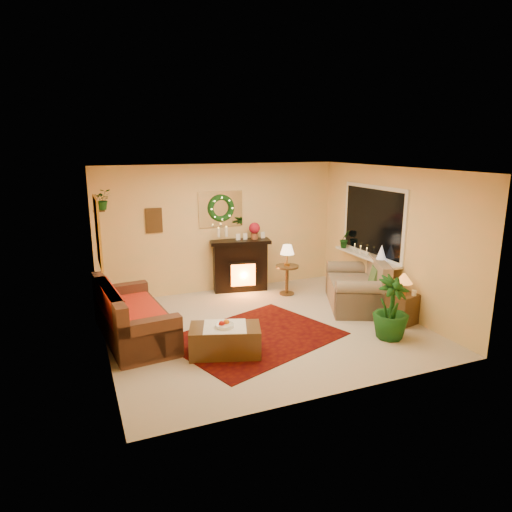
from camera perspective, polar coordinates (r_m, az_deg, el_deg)
name	(u,v)px	position (r m, az deg, el deg)	size (l,w,h in m)	color
floor	(264,327)	(7.71, 1.00, -8.91)	(5.00, 5.00, 0.00)	beige
ceiling	(265,169)	(7.12, 1.09, 10.77)	(5.00, 5.00, 0.00)	white
wall_back	(221,228)	(9.37, -4.42, 3.47)	(5.00, 5.00, 0.00)	#EFD88C
wall_front	(341,293)	(5.39, 10.58, -4.59)	(5.00, 5.00, 0.00)	#EFD88C
wall_left	(100,267)	(6.74, -18.87, -1.36)	(4.50, 4.50, 0.00)	#EFD88C
wall_right	(391,240)	(8.58, 16.57, 1.97)	(4.50, 4.50, 0.00)	#EFD88C
area_rug	(255,337)	(7.33, -0.08, -10.09)	(2.48, 1.86, 0.01)	maroon
sofa	(134,312)	(7.42, -14.99, -6.76)	(0.90, 2.04, 0.88)	brown
red_throw	(131,308)	(7.53, -15.37, -6.27)	(0.85, 1.38, 0.02)	#C40904
fireplace	(240,265)	(9.44, -2.01, -1.07)	(1.09, 0.35, 1.00)	black
poinsettia	(255,228)	(9.36, -0.19, 3.51)	(0.23, 0.23, 0.23)	#A41327
mantel_candle_a	(219,233)	(9.13, -4.70, 2.93)	(0.06, 0.06, 0.18)	#F6E7C0
mantel_candle_b	(226,232)	(9.19, -3.74, 3.03)	(0.07, 0.07, 0.20)	#F9F8CD
mantel_mirror	(221,209)	(9.28, -4.43, 5.88)	(0.92, 0.02, 0.72)	white
wreath	(221,208)	(9.24, -4.36, 5.97)	(0.55, 0.55, 0.11)	#194719
wall_art	(154,220)	(8.99, -12.65, 4.36)	(0.32, 0.03, 0.48)	#381E11
gold_mirror	(98,232)	(6.94, -19.16, 2.85)	(0.03, 0.84, 1.00)	gold
hanging_plant	(103,209)	(7.65, -18.60, 5.54)	(0.33, 0.28, 0.36)	#194719
loveseat	(356,284)	(8.78, 12.38, -3.44)	(0.93, 1.61, 0.93)	tan
window_frame	(373,221)	(8.96, 14.42, 4.22)	(0.03, 1.86, 1.36)	white
window_glass	(372,221)	(8.95, 14.34, 4.22)	(0.02, 1.70, 1.22)	black
window_sill	(366,257)	(9.03, 13.62, -0.07)	(0.22, 1.86, 0.04)	white
mini_tree	(381,253)	(8.61, 15.40, 0.32)	(0.21, 0.21, 0.32)	silver
sill_plant	(345,239)	(9.56, 11.04, 2.15)	(0.26, 0.21, 0.48)	#24572A
side_table_round	(287,279)	(9.25, 3.89, -2.87)	(0.46, 0.46, 0.60)	#4B3218
lamp_cream	(287,252)	(9.11, 3.92, 0.48)	(0.28, 0.28, 0.43)	#FFD9A5
end_table_square	(402,308)	(8.19, 17.80, -6.18)	(0.42, 0.42, 0.52)	#351F0B
lamp_tiffany	(404,282)	(8.00, 17.97, -3.09)	(0.29, 0.29, 0.42)	orange
coffee_table	(225,341)	(6.73, -3.88, -10.52)	(1.01, 0.56, 0.43)	#361A0F
fruit_bowl	(224,326)	(6.60, -3.97, -8.74)	(0.27, 0.27, 0.06)	white
floor_palm	(391,311)	(7.45, 16.52, -6.61)	(1.67, 1.67, 2.98)	#194216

